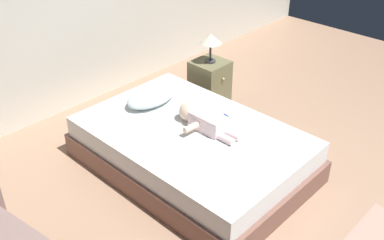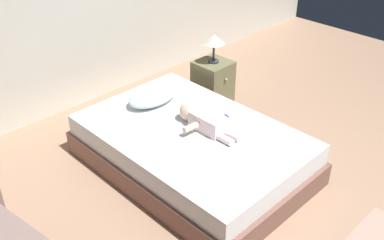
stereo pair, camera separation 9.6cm
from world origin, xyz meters
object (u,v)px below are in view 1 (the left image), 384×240
at_px(toothbrush, 224,113).
at_px(nightstand, 210,83).
at_px(bed, 192,149).
at_px(pillow, 151,96).
at_px(baby, 203,119).
at_px(lamp, 211,40).

relative_size(toothbrush, nightstand, 0.25).
bearing_deg(nightstand, toothbrush, -130.61).
height_order(bed, pillow, pillow).
relative_size(bed, baby, 3.17).
bearing_deg(lamp, baby, -141.46).
distance_m(baby, lamp, 1.20).
distance_m(pillow, toothbrush, 0.72).
height_order(bed, baby, baby).
height_order(nightstand, lamp, lamp).
bearing_deg(pillow, bed, -97.05).
distance_m(toothbrush, lamp, 1.01).
relative_size(toothbrush, lamp, 0.41).
distance_m(pillow, lamp, 0.99).
relative_size(pillow, toothbrush, 4.14).
relative_size(bed, lamp, 6.35).
xyz_separation_m(nightstand, lamp, (-0.00, 0.00, 0.51)).
height_order(bed, nightstand, nightstand).
height_order(toothbrush, lamp, lamp).
bearing_deg(baby, nightstand, 38.54).
xyz_separation_m(bed, baby, (0.10, -0.03, 0.28)).
xyz_separation_m(pillow, baby, (0.03, -0.65, 0.00)).
bearing_deg(bed, pillow, 82.95).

